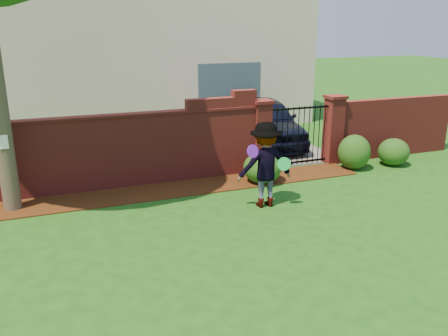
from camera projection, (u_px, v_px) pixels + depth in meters
name	position (u px, v px, depth m)	size (l,w,h in m)	color
ground	(232.00, 252.00, 7.96)	(80.00, 80.00, 0.01)	#1A4D13
mulch_bed	(139.00, 194.00, 10.61)	(11.10, 1.08, 0.03)	#371A0A
brick_wall	(85.00, 153.00, 10.57)	(8.70, 0.31, 2.16)	maroon
brick_wall_return	(392.00, 127.00, 13.52)	(4.00, 0.25, 1.70)	maroon
pillar_left	(261.00, 135.00, 12.06)	(0.50, 0.50, 1.88)	maroon
pillar_right	(333.00, 129.00, 12.81)	(0.50, 0.50, 1.88)	maroon
iron_gate	(298.00, 136.00, 12.46)	(1.78, 0.03, 1.60)	black
driveway	(240.00, 135.00, 16.29)	(3.20, 8.00, 0.01)	slate
house	(142.00, 39.00, 18.07)	(12.40, 6.40, 6.30)	beige
car	(267.00, 123.00, 14.67)	(1.76, 4.37, 1.49)	black
paper_notice	(3.00, 142.00, 9.16)	(0.20, 0.01, 0.28)	white
shrub_left	(262.00, 168.00, 11.30)	(0.94, 0.94, 0.77)	#144314
shrub_middle	(354.00, 152.00, 12.35)	(0.85, 0.85, 0.94)	#144314
shrub_right	(394.00, 152.00, 12.71)	(0.84, 0.84, 0.75)	#144314
man	(265.00, 165.00, 9.69)	(1.17, 0.68, 1.82)	gray
frisbee_purple	(253.00, 151.00, 9.18)	(0.27, 0.27, 0.02)	purple
frisbee_green	(284.00, 164.00, 9.53)	(0.28, 0.28, 0.03)	green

